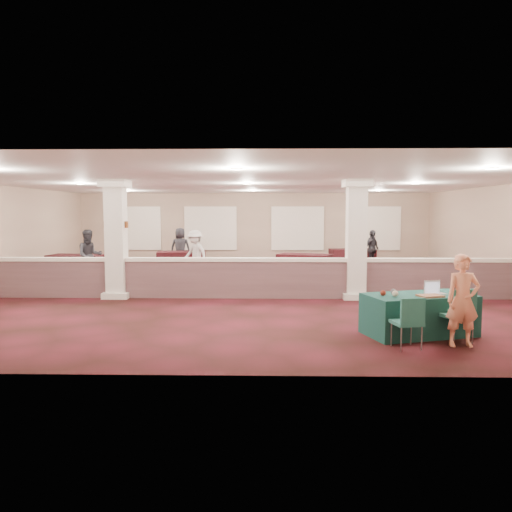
{
  "coord_description": "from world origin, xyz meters",
  "views": [
    {
      "loc": [
        0.6,
        -14.95,
        2.33
      ],
      "look_at": [
        0.32,
        -2.0,
        1.19
      ],
      "focal_mm": 35.0,
      "sensor_mm": 36.0,
      "label": 1
    }
  ],
  "objects_px": {
    "attendee_a": "(89,256)",
    "attendee_c": "(372,249)",
    "near_table": "(419,315)",
    "woman": "(463,300)",
    "far_table_front_center": "(195,268)",
    "far_table_back_center": "(304,265)",
    "conf_chair_main": "(460,311)",
    "conf_chair_side": "(409,319)",
    "attendee_b": "(195,253)",
    "far_table_back_left": "(181,261)",
    "far_table_front_right": "(396,277)",
    "attendee_d": "(180,248)",
    "far_table_back_right": "(352,258)",
    "far_table_front_left": "(77,266)"
  },
  "relations": [
    {
      "from": "conf_chair_main",
      "to": "attendee_b",
      "type": "xyz_separation_m",
      "value": [
        -6.03,
        9.13,
        0.26
      ]
    },
    {
      "from": "far_table_back_left",
      "to": "attendee_c",
      "type": "height_order",
      "value": "attendee_c"
    },
    {
      "from": "far_table_front_left",
      "to": "far_table_back_left",
      "type": "relative_size",
      "value": 1.02
    },
    {
      "from": "far_table_back_center",
      "to": "attendee_a",
      "type": "distance_m",
      "value": 7.64
    },
    {
      "from": "near_table",
      "to": "far_table_back_center",
      "type": "height_order",
      "value": "far_table_back_center"
    },
    {
      "from": "attendee_a",
      "to": "attendee_c",
      "type": "xyz_separation_m",
      "value": [
        10.39,
        4.33,
        -0.08
      ]
    },
    {
      "from": "conf_chair_side",
      "to": "attendee_b",
      "type": "distance_m",
      "value": 10.81
    },
    {
      "from": "conf_chair_main",
      "to": "far_table_front_center",
      "type": "bearing_deg",
      "value": 103.42
    },
    {
      "from": "attendee_b",
      "to": "far_table_front_right",
      "type": "bearing_deg",
      "value": 16.3
    },
    {
      "from": "far_table_back_center",
      "to": "far_table_back_right",
      "type": "height_order",
      "value": "far_table_back_center"
    },
    {
      "from": "far_table_back_center",
      "to": "attendee_c",
      "type": "height_order",
      "value": "attendee_c"
    },
    {
      "from": "far_table_back_center",
      "to": "far_table_back_left",
      "type": "bearing_deg",
      "value": 165.0
    },
    {
      "from": "near_table",
      "to": "attendee_b",
      "type": "xyz_separation_m",
      "value": [
        -5.5,
        8.52,
        0.46
      ]
    },
    {
      "from": "near_table",
      "to": "attendee_c",
      "type": "height_order",
      "value": "attendee_c"
    },
    {
      "from": "far_table_back_right",
      "to": "attendee_c",
      "type": "distance_m",
      "value": 0.98
    },
    {
      "from": "far_table_front_right",
      "to": "far_table_back_center",
      "type": "relative_size",
      "value": 0.92
    },
    {
      "from": "conf_chair_main",
      "to": "far_table_front_right",
      "type": "relative_size",
      "value": 0.56
    },
    {
      "from": "attendee_c",
      "to": "attendee_a",
      "type": "bearing_deg",
      "value": 155.81
    },
    {
      "from": "attendee_a",
      "to": "far_table_front_right",
      "type": "bearing_deg",
      "value": -36.18
    },
    {
      "from": "conf_chair_main",
      "to": "conf_chair_side",
      "type": "bearing_deg",
      "value": -176.63
    },
    {
      "from": "near_table",
      "to": "far_table_front_right",
      "type": "bearing_deg",
      "value": 62.96
    },
    {
      "from": "conf_chair_main",
      "to": "attendee_d",
      "type": "height_order",
      "value": "attendee_d"
    },
    {
      "from": "attendee_d",
      "to": "far_table_front_right",
      "type": "bearing_deg",
      "value": 144.17
    },
    {
      "from": "far_table_back_right",
      "to": "far_table_front_right",
      "type": "bearing_deg",
      "value": -87.33
    },
    {
      "from": "far_table_back_left",
      "to": "far_table_back_right",
      "type": "relative_size",
      "value": 1.02
    },
    {
      "from": "far_table_back_center",
      "to": "attendee_a",
      "type": "height_order",
      "value": "attendee_a"
    },
    {
      "from": "far_table_front_center",
      "to": "far_table_front_right",
      "type": "bearing_deg",
      "value": -22.37
    },
    {
      "from": "near_table",
      "to": "far_table_front_center",
      "type": "height_order",
      "value": "near_table"
    },
    {
      "from": "far_table_front_left",
      "to": "woman",
      "type": "bearing_deg",
      "value": -42.03
    },
    {
      "from": "attendee_b",
      "to": "conf_chair_main",
      "type": "bearing_deg",
      "value": -17.87
    },
    {
      "from": "conf_chair_side",
      "to": "attendee_c",
      "type": "bearing_deg",
      "value": 69.5
    },
    {
      "from": "far_table_front_left",
      "to": "attendee_a",
      "type": "xyz_separation_m",
      "value": [
        0.96,
        -1.33,
        0.48
      ]
    },
    {
      "from": "far_table_front_center",
      "to": "far_table_front_right",
      "type": "xyz_separation_m",
      "value": [
        6.56,
        -2.7,
        0.04
      ]
    },
    {
      "from": "far_table_back_left",
      "to": "near_table",
      "type": "bearing_deg",
      "value": -58.58
    },
    {
      "from": "near_table",
      "to": "woman",
      "type": "height_order",
      "value": "woman"
    },
    {
      "from": "far_table_front_center",
      "to": "near_table",
      "type": "bearing_deg",
      "value": -57.16
    },
    {
      "from": "attendee_c",
      "to": "far_table_front_center",
      "type": "bearing_deg",
      "value": 156.36
    },
    {
      "from": "conf_chair_main",
      "to": "far_table_back_right",
      "type": "distance_m",
      "value": 12.63
    },
    {
      "from": "far_table_front_center",
      "to": "far_table_back_left",
      "type": "distance_m",
      "value": 2.0
    },
    {
      "from": "conf_chair_main",
      "to": "far_table_front_right",
      "type": "xyz_separation_m",
      "value": [
        0.53,
        6.43,
        -0.22
      ]
    },
    {
      "from": "near_table",
      "to": "conf_chair_side",
      "type": "height_order",
      "value": "conf_chair_side"
    },
    {
      "from": "far_table_back_left",
      "to": "attendee_d",
      "type": "distance_m",
      "value": 0.85
    },
    {
      "from": "far_table_front_left",
      "to": "far_table_back_right",
      "type": "relative_size",
      "value": 1.04
    },
    {
      "from": "near_table",
      "to": "far_table_back_right",
      "type": "height_order",
      "value": "near_table"
    },
    {
      "from": "far_table_front_center",
      "to": "attendee_d",
      "type": "relative_size",
      "value": 0.93
    },
    {
      "from": "attendee_b",
      "to": "attendee_c",
      "type": "relative_size",
      "value": 1.06
    },
    {
      "from": "attendee_b",
      "to": "attendee_c",
      "type": "xyz_separation_m",
      "value": [
        7.0,
        3.0,
        -0.05
      ]
    },
    {
      "from": "far_table_front_right",
      "to": "far_table_back_center",
      "type": "bearing_deg",
      "value": 128.36
    },
    {
      "from": "conf_chair_side",
      "to": "attendee_b",
      "type": "bearing_deg",
      "value": 106.16
    },
    {
      "from": "conf_chair_main",
      "to": "far_table_front_left",
      "type": "relative_size",
      "value": 0.51
    }
  ]
}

